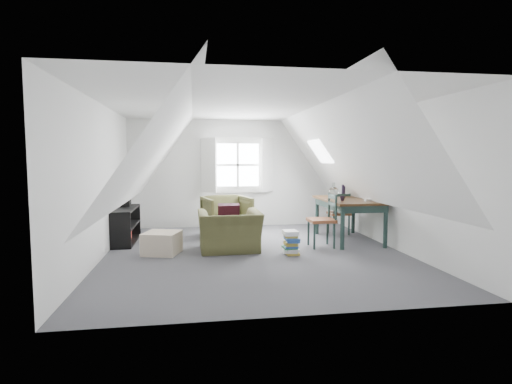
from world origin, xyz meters
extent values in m
plane|color=#47464B|center=(0.00, 0.00, 0.00)|extent=(5.50, 5.50, 0.00)
plane|color=white|center=(0.00, 0.00, 2.50)|extent=(5.50, 5.50, 0.00)
plane|color=silver|center=(0.00, 2.75, 1.25)|extent=(5.00, 0.00, 5.00)
plane|color=silver|center=(0.00, -2.75, 1.25)|extent=(5.00, 0.00, 5.00)
plane|color=silver|center=(-2.50, 0.00, 1.25)|extent=(0.00, 5.50, 5.50)
plane|color=silver|center=(2.50, 0.00, 1.25)|extent=(0.00, 5.50, 5.50)
plane|color=white|center=(-1.55, 0.00, 1.78)|extent=(3.19, 5.50, 4.48)
plane|color=white|center=(1.55, 0.00, 1.78)|extent=(3.19, 5.50, 4.48)
cube|color=white|center=(0.00, 2.73, 1.45)|extent=(1.30, 0.04, 1.30)
cube|color=white|center=(-0.68, 2.57, 1.45)|extent=(0.35, 0.35, 1.25)
cube|color=white|center=(0.68, 2.57, 1.45)|extent=(0.35, 0.35, 1.25)
cube|color=white|center=(0.00, 2.72, 1.45)|extent=(1.00, 0.02, 1.00)
cube|color=white|center=(0.00, 2.70, 1.45)|extent=(1.08, 0.04, 0.05)
cube|color=white|center=(0.00, 2.70, 1.45)|extent=(0.05, 0.04, 1.08)
cube|color=white|center=(1.55, 1.30, 1.75)|extent=(0.35, 0.75, 0.47)
imported|color=#474726|center=(-0.42, 0.25, 0.00)|extent=(1.09, 0.96, 0.69)
imported|color=#474726|center=(-0.36, 1.57, 0.00)|extent=(1.08, 1.10, 0.84)
cube|color=#350E1B|center=(-0.42, 0.40, 0.62)|extent=(0.39, 0.24, 0.39)
cube|color=#B9A890|center=(-1.57, 0.20, 0.19)|extent=(0.69, 0.69, 0.37)
cube|color=#37200E|center=(1.96, 0.75, 0.80)|extent=(0.98, 1.64, 0.04)
cube|color=#1F3430|center=(1.96, 0.75, 0.71)|extent=(0.88, 1.53, 0.13)
cylinder|color=#1F3430|center=(1.56, 0.02, 0.39)|extent=(0.08, 0.08, 0.78)
cylinder|color=#1F3430|center=(2.37, 0.02, 0.39)|extent=(0.08, 0.08, 0.78)
cylinder|color=#1F3430|center=(1.56, 1.49, 0.39)|extent=(0.08, 0.08, 0.78)
cylinder|color=#1F3430|center=(2.37, 1.49, 0.39)|extent=(0.08, 0.08, 0.78)
sphere|color=silver|center=(1.81, 1.20, 0.93)|extent=(0.20, 0.20, 0.20)
cylinder|color=silver|center=(1.81, 1.20, 1.06)|extent=(0.06, 0.06, 0.11)
cylinder|color=black|center=(2.06, 1.30, 0.94)|extent=(0.08, 0.08, 0.24)
cylinder|color=#3F2D1E|center=(2.06, 1.30, 1.21)|extent=(0.03, 0.05, 0.43)
cylinder|color=#3F2D1E|center=(2.08, 1.31, 1.21)|extent=(0.04, 0.06, 0.43)
cylinder|color=#3F2D1E|center=(2.05, 1.29, 1.21)|extent=(0.05, 0.07, 0.43)
imported|color=black|center=(1.71, 0.45, 0.82)|extent=(0.10, 0.10, 0.09)
cube|color=white|center=(2.16, 0.30, 0.84)|extent=(0.13, 0.09, 0.04)
cube|color=brown|center=(2.01, 1.41, 0.44)|extent=(0.41, 0.41, 0.05)
cylinder|color=#1F3430|center=(2.18, 1.58, 0.21)|extent=(0.04, 0.04, 0.42)
cylinder|color=#1F3430|center=(2.18, 1.25, 0.21)|extent=(0.04, 0.04, 0.42)
cylinder|color=#1F3430|center=(1.84, 1.58, 0.21)|extent=(0.04, 0.04, 0.42)
cylinder|color=#1F3430|center=(1.84, 1.25, 0.21)|extent=(0.04, 0.04, 0.42)
cylinder|color=#1F3430|center=(2.18, 1.23, 0.66)|extent=(0.04, 0.04, 0.44)
cylinder|color=#1F3430|center=(1.84, 1.23, 0.66)|extent=(0.04, 0.04, 0.44)
cube|color=#1F3430|center=(2.01, 1.23, 0.83)|extent=(0.33, 0.03, 0.08)
cube|color=#1F3430|center=(2.01, 1.23, 0.71)|extent=(0.33, 0.03, 0.06)
cube|color=brown|center=(1.26, 0.29, 0.49)|extent=(0.45, 0.45, 0.05)
cylinder|color=#1F3430|center=(1.08, 0.48, 0.23)|extent=(0.04, 0.04, 0.47)
cylinder|color=#1F3430|center=(1.44, 0.48, 0.23)|extent=(0.04, 0.04, 0.47)
cylinder|color=#1F3430|center=(1.08, 0.11, 0.23)|extent=(0.04, 0.04, 0.47)
cylinder|color=#1F3430|center=(1.44, 0.11, 0.23)|extent=(0.04, 0.04, 0.47)
cylinder|color=#1F3430|center=(1.47, 0.48, 0.73)|extent=(0.04, 0.04, 0.49)
cylinder|color=#1F3430|center=(1.47, 0.11, 0.73)|extent=(0.04, 0.04, 0.49)
cube|color=#1F3430|center=(1.47, 0.29, 0.92)|extent=(0.03, 0.37, 0.09)
cube|color=#1F3430|center=(1.47, 0.29, 0.78)|extent=(0.03, 0.37, 0.06)
cube|color=black|center=(-2.35, 1.26, 0.02)|extent=(0.43, 1.30, 0.03)
cube|color=black|center=(-2.35, 1.26, 0.32)|extent=(0.43, 1.30, 0.03)
cube|color=black|center=(-2.35, 1.26, 0.65)|extent=(0.43, 1.30, 0.03)
cube|color=black|center=(-2.35, 0.62, 0.32)|extent=(0.43, 0.03, 0.65)
cube|color=black|center=(-2.35, 1.89, 0.32)|extent=(0.43, 0.03, 0.65)
cube|color=#264C99|center=(-2.35, 0.88, 0.14)|extent=(0.19, 0.22, 0.24)
cube|color=red|center=(-2.35, 1.36, 0.14)|extent=(0.19, 0.26, 0.24)
cube|color=white|center=(-2.35, 1.04, 0.45)|extent=(0.19, 0.24, 0.22)
cube|color=black|center=(-2.35, 1.51, 0.75)|extent=(0.17, 0.24, 0.19)
cube|color=#B29933|center=(0.60, -0.17, 0.02)|extent=(0.21, 0.28, 0.03)
cube|color=white|center=(0.57, -0.16, 0.05)|extent=(0.27, 0.30, 0.03)
cube|color=white|center=(0.61, -0.18, 0.09)|extent=(0.23, 0.30, 0.04)
cube|color=#337F4C|center=(0.56, -0.17, 0.12)|extent=(0.23, 0.28, 0.03)
cube|color=#264C99|center=(0.58, -0.19, 0.14)|extent=(0.25, 0.32, 0.02)
cube|color=#B29933|center=(0.58, -0.17, 0.17)|extent=(0.21, 0.28, 0.03)
cube|color=#B29933|center=(0.58, -0.15, 0.20)|extent=(0.25, 0.31, 0.04)
cube|color=#264C99|center=(0.61, -0.19, 0.24)|extent=(0.25, 0.32, 0.04)
cube|color=#264C99|center=(0.59, -0.19, 0.27)|extent=(0.25, 0.31, 0.03)
cube|color=#B29933|center=(0.58, -0.14, 0.31)|extent=(0.23, 0.29, 0.04)
cube|color=white|center=(0.57, -0.15, 0.34)|extent=(0.23, 0.26, 0.04)
cube|color=white|center=(0.57, -0.14, 0.38)|extent=(0.23, 0.28, 0.03)
camera|label=1|loc=(-1.02, -6.61, 1.63)|focal=28.00mm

